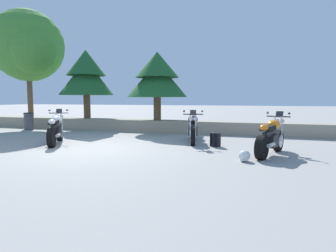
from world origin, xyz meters
name	(u,v)px	position (x,y,z in m)	size (l,w,h in m)	color
ground_plane	(91,148)	(0.00, 0.00, 0.00)	(120.00, 120.00, 0.00)	gray
stone_wall	(148,126)	(0.00, 4.80, 0.28)	(36.00, 0.80, 0.55)	gray
motorcycle_white_near_left	(56,130)	(-1.64, 0.42, 0.49)	(1.17, 1.89, 1.18)	black
motorcycle_black_centre	(193,129)	(2.76, 2.16, 0.49)	(0.82, 2.05, 1.18)	black
motorcycle_orange_far_right	(271,138)	(5.29, 0.54, 0.49)	(0.97, 1.99, 1.18)	black
rider_backpack	(215,139)	(3.65, 1.47, 0.24)	(0.35, 0.34, 0.47)	black
rider_helmet	(244,156)	(4.63, -0.49, 0.14)	(0.28, 0.28, 0.28)	silver
leafy_tree_far_left	(29,47)	(-6.73, 4.78, 4.30)	(3.98, 3.79, 5.73)	brown
pine_tree_mid_left	(86,74)	(-3.43, 5.03, 2.83)	(2.74, 2.74, 3.47)	brown
pine_tree_mid_right	(157,76)	(0.46, 4.89, 2.62)	(2.81, 2.81, 3.17)	brown
trash_bin	(29,121)	(-5.91, 3.68, 0.43)	(0.46, 0.46, 0.86)	#4C4C51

